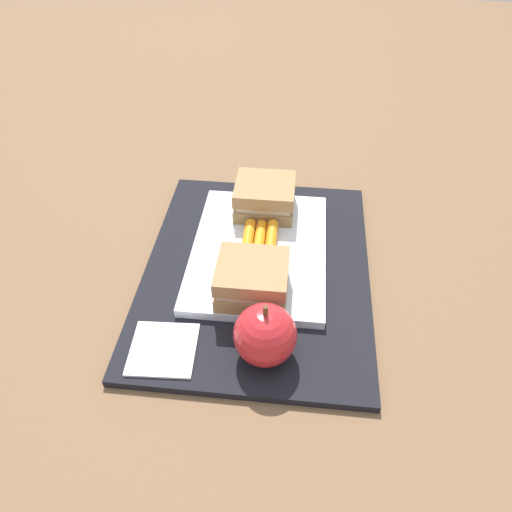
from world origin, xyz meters
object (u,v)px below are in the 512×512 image
Objects in this scene: sandwich_half_left at (265,197)px; paper_napkin at (163,349)px; food_tray at (259,251)px; carrot_sticks_bundle at (259,243)px; sandwich_half_right at (252,279)px; apple at (265,335)px.

sandwich_half_left reaches higher than paper_napkin.
food_tray is 2.97× the size of carrot_sticks_bundle.
sandwich_half_right reaches higher than paper_napkin.
apple is at bearing 5.31° from sandwich_half_left.
sandwich_half_left is 1.03× the size of carrot_sticks_bundle.
food_tray is 3.29× the size of paper_napkin.
sandwich_half_left reaches higher than carrot_sticks_bundle.
food_tray is 0.08m from sandwich_half_right.
paper_napkin is (0.16, -0.09, -0.02)m from carrot_sticks_bundle.
carrot_sticks_bundle is at bearing -136.33° from food_tray.
apple is at bearing 7.98° from food_tray.
food_tray is 0.16m from apple.
sandwich_half_right is 0.08m from apple.
sandwich_half_left is 1.04× the size of apple.
paper_napkin is at bearing -28.59° from food_tray.
paper_napkin is at bearing -46.76° from sandwich_half_right.
carrot_sticks_bundle is at bearing -0.22° from sandwich_half_left.
sandwich_half_right reaches higher than carrot_sticks_bundle.
apple is 1.10× the size of paper_napkin.
food_tray is 2.88× the size of sandwich_half_right.
food_tray is at bearing -172.02° from apple.
apple is (0.15, 0.02, 0.01)m from carrot_sticks_bundle.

